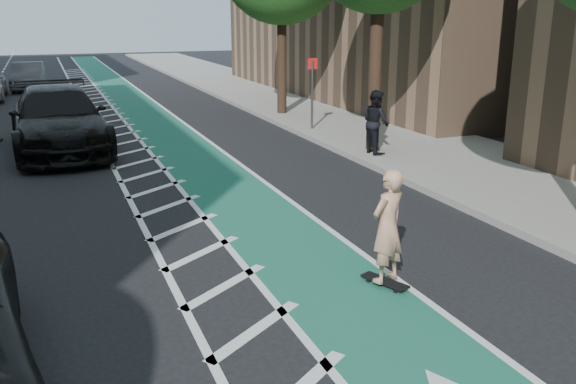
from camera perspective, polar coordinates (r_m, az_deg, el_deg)
ground at (r=7.66m, az=-14.14°, el=-14.53°), size 120.00×120.00×0.00m
bike_lane at (r=17.41m, az=-9.03°, el=3.31°), size 2.00×90.00×0.01m
buffer_strip at (r=17.16m, az=-13.91°, el=2.84°), size 1.40×90.00×0.01m
sidewalk_right at (r=19.82m, az=9.65°, el=5.06°), size 5.00×90.00×0.15m
curb_right at (r=18.68m, az=3.18°, el=4.60°), size 0.12×90.00×0.16m
sign_post at (r=20.49m, az=2.28°, el=9.26°), size 0.35×0.08×2.47m
skateboard at (r=9.17m, az=9.04°, el=-8.26°), size 0.48×0.78×0.10m
skateboarder at (r=8.85m, az=9.29°, el=-3.18°), size 0.72×0.61×1.68m
suv_far at (r=19.04m, az=-20.69°, el=6.37°), size 2.80×6.42×1.84m
car_grey at (r=35.50m, az=-23.14°, el=9.94°), size 1.79×4.39×1.42m
pedestrian at (r=16.98m, az=8.21°, el=6.51°), size 0.68×0.87×1.74m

